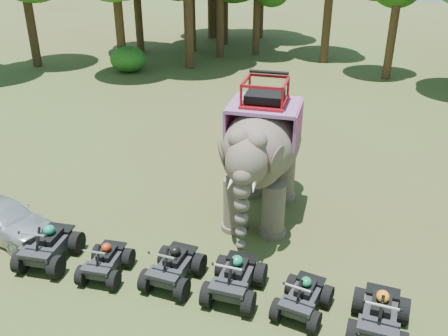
% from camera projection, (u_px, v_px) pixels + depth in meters
% --- Properties ---
extents(ground, '(110.00, 110.00, 0.00)m').
position_uv_depth(ground, '(211.00, 240.00, 15.21)').
color(ground, '#47381E').
rests_on(ground, ground).
extents(elephant, '(2.81, 5.67, 4.62)m').
position_uv_depth(elephant, '(262.00, 149.00, 15.64)').
color(elephant, brown).
rests_on(elephant, ground).
extents(parked_car, '(3.77, 2.05, 1.22)m').
position_uv_depth(parked_car, '(1.00, 217.00, 15.23)').
color(parked_car, silver).
rests_on(parked_car, ground).
extents(atv_0, '(1.52, 1.95, 1.35)m').
position_uv_depth(atv_0, '(48.00, 241.00, 13.98)').
color(atv_0, black).
rests_on(atv_0, ground).
extents(atv_1, '(1.27, 1.64, 1.14)m').
position_uv_depth(atv_1, '(105.00, 257.00, 13.49)').
color(atv_1, black).
rests_on(atv_1, ground).
extents(atv_2, '(1.31, 1.76, 1.28)m').
position_uv_depth(atv_2, '(173.00, 262.00, 13.19)').
color(atv_2, black).
rests_on(atv_2, ground).
extents(atv_3, '(1.33, 1.82, 1.34)m').
position_uv_depth(atv_3, '(235.00, 273.00, 12.73)').
color(atv_3, black).
rests_on(atv_3, ground).
extents(atv_4, '(1.39, 1.75, 1.18)m').
position_uv_depth(atv_4, '(303.00, 293.00, 12.17)').
color(atv_4, black).
rests_on(atv_4, ground).
extents(atv_5, '(1.38, 1.85, 1.34)m').
position_uv_depth(atv_5, '(380.00, 310.00, 11.52)').
color(atv_5, black).
rests_on(atv_5, ground).
extents(tree_1, '(4.89, 4.89, 6.98)m').
position_uv_depth(tree_1, '(394.00, 20.00, 29.33)').
color(tree_1, '#195114').
rests_on(tree_1, ground).
extents(tree_24, '(6.09, 6.09, 8.70)m').
position_uv_depth(tree_24, '(117.00, 0.00, 30.65)').
color(tree_24, '#195114').
rests_on(tree_24, ground).
extents(tree_26, '(4.59, 4.59, 6.55)m').
position_uv_depth(tree_26, '(257.00, 8.00, 34.85)').
color(tree_26, '#195114').
rests_on(tree_26, ground).
extents(tree_38, '(5.23, 5.23, 7.46)m').
position_uv_depth(tree_38, '(137.00, 0.00, 34.98)').
color(tree_38, '#195114').
rests_on(tree_38, ground).
extents(tree_39, '(5.11, 5.11, 7.29)m').
position_uv_depth(tree_39, '(192.00, 0.00, 35.91)').
color(tree_39, '#195114').
rests_on(tree_39, ground).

